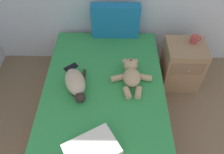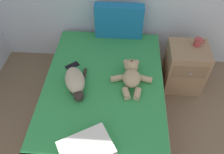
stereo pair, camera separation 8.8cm
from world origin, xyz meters
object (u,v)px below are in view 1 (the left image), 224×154
Objects in this scene: bed at (104,107)px; nightstand at (182,65)px; cat at (76,83)px; teddy_bear at (131,74)px; patterned_cushion at (115,21)px; cell_phone at (71,67)px; throw_pillow at (92,151)px; mug at (195,39)px.

bed is 1.11m from nightstand.
nightstand is at bearing 24.54° from cat.
cat is 0.92× the size of teddy_bear.
cat is at bearing -166.61° from teddy_bear.
cell_phone is at bearing -129.74° from patterned_cushion.
bed is at bearing -10.01° from cat.
cell_phone is (-0.37, 0.33, 0.26)m from bed.
patterned_cushion is 1.42× the size of throw_pillow.
cat is 1.11× the size of throw_pillow.
patterned_cushion is 1.28× the size of cat.
bed is 3.35× the size of nightstand.
cat is at bearing -71.81° from cell_phone.
teddy_bear reaches higher than bed.
patterned_cushion is 0.78m from cell_phone.
cat is (-0.27, 0.05, 0.32)m from bed.
mug reaches higher than teddy_bear.
teddy_bear is 0.82× the size of nightstand.
teddy_bear is at bearing -146.39° from mug.
cell_phone is at bearing -168.44° from nightstand.
teddy_bear is 0.66m from cell_phone.
patterned_cushion is 0.95m from cat.
teddy_bear is at bearing -13.36° from cell_phone.
throw_pillow is (-0.34, -0.81, -0.01)m from teddy_bear.
patterned_cushion is at bearing 164.83° from mug.
patterned_cushion is 0.96× the size of nightstand.
bed is at bearing -146.62° from mug.
throw_pillow is 3.33× the size of mug.
teddy_bear is 3.01× the size of cell_phone.
throw_pillow is 0.68× the size of nightstand.
bed is 4.11× the size of teddy_bear.
patterned_cushion reaches higher than teddy_bear.
cat is 0.75× the size of nightstand.
bed is 0.56m from cell_phone.
patterned_cushion reaches higher than throw_pillow.
teddy_bear is 0.88m from mug.
teddy_bear reaches higher than cat.
throw_pillow is 1.69m from mug.
bed is 12.39× the size of cell_phone.
bed is 1.02m from patterned_cushion.
mug is (1.07, 1.30, 0.09)m from throw_pillow.
nightstand is 4.93× the size of mug.
cat reaches higher than cell_phone.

